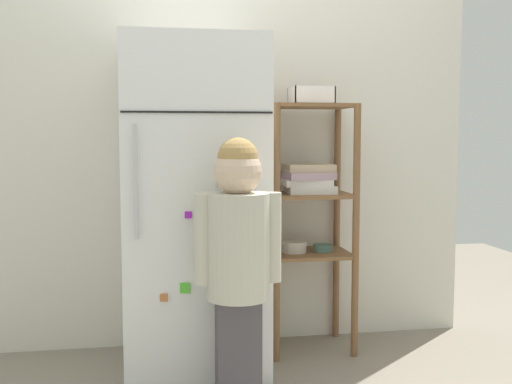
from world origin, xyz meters
The scene contains 6 objects.
ground_plane centered at (0.00, 0.00, 0.00)m, with size 6.00×6.00×0.00m, color gray.
kitchen_wall_back centered at (0.00, 0.38, 1.04)m, with size 2.60×0.03×2.07m, color silver.
refrigerator centered at (-0.25, 0.02, 0.79)m, with size 0.66×0.70×1.57m.
child_standing centered at (-0.10, -0.46, 0.68)m, with size 0.36×0.27×1.12m.
pantry_shelf_unit centered at (0.36, 0.17, 0.80)m, with size 0.44×0.36×1.29m.
fruit_bin centered at (0.37, 0.19, 1.33)m, with size 0.21×0.18×0.09m.
Camera 1 is at (-0.46, -2.97, 1.13)m, focal length 43.78 mm.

